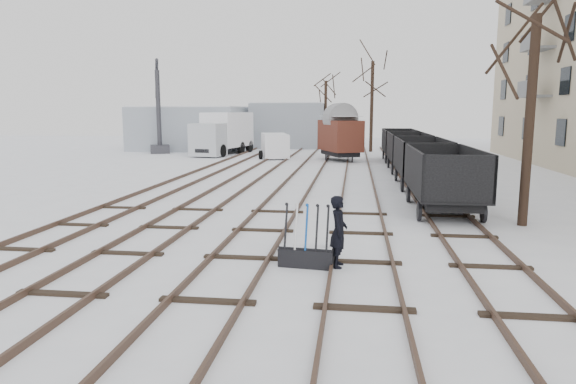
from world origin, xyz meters
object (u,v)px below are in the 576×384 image
object	(u,v)px
box_van_wagon	(340,135)
crane	(160,129)
panel_van	(275,145)
ground_frame	(306,255)
worker	(339,232)
lorry	(223,133)
freight_wagon_a	(443,188)

from	to	relation	value
box_van_wagon	crane	xyz separation A→B (m)	(-15.79, 4.78, 0.20)
crane	panel_van	bearing A→B (deg)	-40.28
ground_frame	crane	size ratio (longest dim) A/B	0.19
ground_frame	box_van_wagon	bearing A→B (deg)	97.00
worker	lorry	size ratio (longest dim) A/B	0.21
ground_frame	worker	size ratio (longest dim) A/B	0.87
ground_frame	worker	distance (m)	0.95
lorry	ground_frame	bearing A→B (deg)	-60.56
box_van_wagon	crane	bearing A→B (deg)	140.28
ground_frame	box_van_wagon	size ratio (longest dim) A/B	0.31
box_van_wagon	worker	bearing A→B (deg)	-111.23
panel_van	worker	bearing A→B (deg)	-92.54
box_van_wagon	panel_van	world-z (taller)	box_van_wagon
ground_frame	freight_wagon_a	bearing A→B (deg)	66.76
ground_frame	worker	bearing A→B (deg)	14.56
crane	lorry	bearing A→B (deg)	-28.67
ground_frame	box_van_wagon	distance (m)	26.76
ground_frame	lorry	world-z (taller)	lorry
ground_frame	panel_van	bearing A→B (deg)	107.33
freight_wagon_a	box_van_wagon	distance (m)	19.79
lorry	panel_van	size ratio (longest dim) A/B	1.75
box_van_wagon	panel_van	xyz separation A→B (m)	(-5.14, 1.51, -0.93)
crane	worker	bearing A→B (deg)	-85.39
box_van_wagon	crane	distance (m)	16.50
freight_wagon_a	lorry	size ratio (longest dim) A/B	0.70
ground_frame	freight_wagon_a	size ratio (longest dim) A/B	0.26
worker	box_van_wagon	bearing A→B (deg)	2.68
ground_frame	box_van_wagon	world-z (taller)	box_van_wagon
freight_wagon_a	crane	world-z (taller)	crane
freight_wagon_a	box_van_wagon	size ratio (longest dim) A/B	1.17
lorry	panel_van	distance (m)	5.61
lorry	crane	distance (m)	5.85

